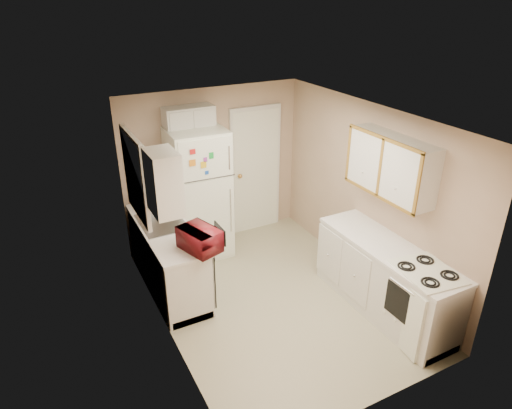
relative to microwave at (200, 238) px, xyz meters
name	(u,v)px	position (x,y,z in m)	size (l,w,h in m)	color
floor	(274,299)	(0.90, -0.18, -1.05)	(3.80, 3.80, 0.00)	beige
ceiling	(277,118)	(0.90, -0.18, 1.35)	(3.80, 3.80, 0.00)	white
wall_left	(161,244)	(-0.50, -0.18, 0.15)	(3.80, 3.80, 0.00)	tan
wall_right	(367,194)	(2.30, -0.18, 0.15)	(3.80, 3.80, 0.00)	tan
wall_back	(214,167)	(0.90, 1.72, 0.15)	(2.80, 2.80, 0.00)	tan
wall_front	(385,306)	(0.90, -2.08, 0.15)	(2.80, 2.80, 0.00)	tan
left_counter	(168,257)	(-0.20, 0.72, -0.60)	(0.60, 1.80, 0.90)	silver
dishwasher	(205,272)	(0.09, 0.12, -0.56)	(0.03, 0.58, 0.72)	black
sink	(162,225)	(-0.20, 0.87, -0.19)	(0.54, 0.74, 0.16)	gray
microwave	(200,238)	(0.00, 0.00, 0.00)	(0.27, 0.49, 0.33)	maroon
soap_bottle	(150,206)	(-0.25, 1.23, -0.05)	(0.10, 0.10, 0.22)	white
window_blinds	(136,176)	(-0.46, 0.87, 0.55)	(0.10, 0.98, 1.08)	silver
upper_cabinet_left	(164,183)	(-0.35, 0.04, 0.75)	(0.30, 0.45, 0.70)	silver
refrigerator	(199,193)	(0.51, 1.39, -0.09)	(0.79, 0.77, 1.93)	white
cabinet_over_fridge	(189,121)	(0.50, 1.57, 0.95)	(0.70, 0.30, 0.40)	silver
interior_door	(256,171)	(1.60, 1.68, -0.03)	(0.86, 0.06, 2.08)	white
right_counter	(385,279)	(2.00, -0.98, -0.60)	(0.60, 2.00, 0.90)	silver
stove	(420,308)	(1.99, -1.57, -0.63)	(0.56, 0.69, 0.84)	white
upper_cabinet_right	(391,166)	(2.15, -0.68, 0.75)	(0.30, 1.20, 0.70)	silver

